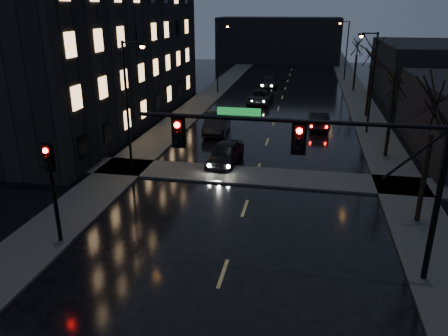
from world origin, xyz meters
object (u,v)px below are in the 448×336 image
at_px(oncoming_car_b, 217,122).
at_px(lead_car, 319,120).
at_px(oncoming_car_d, 269,82).
at_px(oncoming_car_c, 260,97).
at_px(oncoming_car_a, 225,153).

bearing_deg(oncoming_car_b, lead_car, 15.39).
xyz_separation_m(oncoming_car_b, lead_car, (8.26, 2.97, -0.12)).
relative_size(oncoming_car_b, lead_car, 1.17).
relative_size(oncoming_car_d, lead_car, 1.09).
xyz_separation_m(oncoming_car_b, oncoming_car_c, (2.23, 12.11, -0.14)).
bearing_deg(oncoming_car_c, oncoming_car_b, -97.71).
bearing_deg(oncoming_car_a, oncoming_car_b, 111.43).
bearing_deg(oncoming_car_c, oncoming_car_d, 92.81).
xyz_separation_m(oncoming_car_b, oncoming_car_d, (2.21, 21.89, -0.15)).
bearing_deg(oncoming_car_b, oncoming_car_a, -78.71).
bearing_deg(oncoming_car_a, oncoming_car_c, 95.40).
bearing_deg(oncoming_car_b, oncoming_car_c, 75.20).
xyz_separation_m(oncoming_car_c, oncoming_car_d, (-0.02, 9.78, -0.02)).
height_order(oncoming_car_c, oncoming_car_d, oncoming_car_c).
distance_m(oncoming_car_c, lead_car, 10.95).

